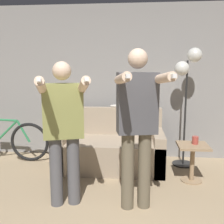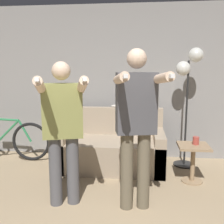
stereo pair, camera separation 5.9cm
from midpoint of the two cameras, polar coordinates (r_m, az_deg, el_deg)
wall_back at (r=4.55m, az=3.68°, el=6.42°), size 10.00×0.05×2.60m
couch at (r=4.17m, az=0.40°, el=-8.01°), size 1.60×0.88×0.90m
person_left at (r=2.91m, az=-10.10°, el=-2.66°), size 0.63×0.76×1.61m
person_right at (r=2.78m, az=5.90°, el=-1.63°), size 0.58×0.74×1.74m
cat at (r=4.33m, az=3.89°, el=2.01°), size 0.46×0.11×0.18m
floor_lamp at (r=4.21m, az=16.75°, el=7.74°), size 0.40×0.34×1.85m
side_table at (r=3.78m, az=17.67°, el=-9.09°), size 0.41×0.41×0.52m
cup at (r=3.76m, az=18.22°, el=-5.94°), size 0.09×0.09×0.11m
bicycle at (r=4.81m, az=-22.11°, el=-5.64°), size 1.60×0.07×0.74m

